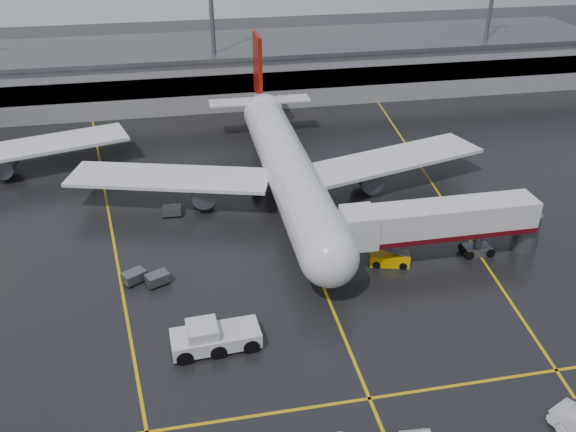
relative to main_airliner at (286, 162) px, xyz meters
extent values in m
plane|color=black|center=(0.00, -9.70, -4.21)|extent=(220.00, 220.00, 0.00)
cube|color=gold|center=(0.00, -9.70, -4.20)|extent=(0.25, 90.00, 0.02)
cube|color=gold|center=(0.00, -31.70, -4.20)|extent=(60.00, 0.25, 0.02)
cube|color=gold|center=(-20.00, 0.30, -4.20)|extent=(9.99, 69.35, 0.02)
cube|color=gold|center=(18.00, 0.30, -4.20)|extent=(7.57, 69.64, 0.02)
cube|color=gray|center=(0.00, 38.30, -0.21)|extent=(120.00, 18.00, 8.00)
cube|color=black|center=(0.00, 29.50, 0.29)|extent=(120.00, 0.40, 3.00)
cube|color=#595B60|center=(0.00, 38.30, 4.09)|extent=(122.00, 19.00, 0.60)
cylinder|color=#595B60|center=(-5.00, 32.30, 8.29)|extent=(0.70, 0.70, 25.00)
cylinder|color=#595B60|center=(40.00, 32.30, 8.29)|extent=(0.70, 0.70, 25.00)
cylinder|color=silver|center=(0.00, -1.70, -0.01)|extent=(5.20, 36.00, 5.20)
sphere|color=silver|center=(0.00, -19.70, -0.01)|extent=(5.20, 5.20, 5.20)
cone|color=silver|center=(0.00, 19.30, 0.59)|extent=(4.94, 8.00, 4.94)
cube|color=maroon|center=(0.00, 20.30, 5.49)|extent=(0.50, 5.50, 8.50)
cube|color=silver|center=(0.00, 19.30, 0.79)|extent=(14.00, 3.00, 0.25)
cube|color=silver|center=(-13.00, 0.30, -0.81)|extent=(22.80, 11.83, 0.40)
cube|color=silver|center=(13.00, 0.30, -0.81)|extent=(22.80, 11.83, 0.40)
cylinder|color=#595B60|center=(-9.50, -0.70, -2.21)|extent=(2.60, 4.50, 2.60)
cylinder|color=#595B60|center=(9.50, -0.70, -2.21)|extent=(2.60, 4.50, 2.60)
cylinder|color=#595B60|center=(0.00, -16.70, -3.21)|extent=(0.56, 0.56, 2.00)
cylinder|color=#595B60|center=(-3.20, 1.30, -3.21)|extent=(0.56, 0.56, 2.00)
cylinder|color=#595B60|center=(3.20, 1.30, -3.21)|extent=(0.56, 0.56, 2.00)
cylinder|color=black|center=(0.00, -16.70, -3.76)|extent=(0.40, 1.10, 1.10)
cylinder|color=black|center=(-3.20, 1.30, -3.66)|extent=(1.00, 1.40, 1.40)
cylinder|color=black|center=(3.20, 1.30, -3.66)|extent=(1.00, 1.40, 1.40)
cube|color=silver|center=(-29.00, 12.30, -0.81)|extent=(22.80, 11.83, 0.40)
cylinder|color=#595B60|center=(-32.50, 11.30, -2.21)|extent=(2.60, 4.50, 2.60)
cube|color=silver|center=(12.00, -15.70, 0.19)|extent=(18.00, 3.20, 3.00)
cube|color=#4F070D|center=(12.00, -15.70, -1.11)|extent=(18.00, 3.30, 0.50)
cube|color=silver|center=(3.80, -15.70, 0.19)|extent=(3.00, 3.40, 3.30)
cylinder|color=#595B60|center=(16.00, -15.70, -2.71)|extent=(0.80, 0.80, 3.00)
cube|color=#595B60|center=(16.00, -15.70, -3.76)|extent=(2.60, 1.60, 0.90)
cylinder|color=#595B60|center=(21.00, -15.70, -2.21)|extent=(2.40, 2.40, 4.00)
cylinder|color=black|center=(14.90, -15.70, -3.76)|extent=(0.90, 1.80, 0.90)
cylinder|color=black|center=(17.10, -15.70, -3.76)|extent=(0.90, 1.80, 0.90)
cube|color=silver|center=(-10.19, -24.21, -3.32)|extent=(7.07, 3.20, 1.18)
cube|color=silver|center=(-11.18, -24.27, -2.33)|extent=(2.52, 2.52, 0.99)
cube|color=black|center=(-11.18, -24.27, -2.33)|extent=(2.26, 2.26, 0.89)
cylinder|color=black|center=(-12.75, -24.37, -3.67)|extent=(1.47, 3.04, 1.28)
cylinder|color=black|center=(-10.19, -24.21, -3.67)|extent=(1.47, 3.04, 1.28)
cylinder|color=black|center=(-7.63, -24.04, -3.67)|extent=(1.47, 3.04, 1.28)
cube|color=#EEA200|center=(7.05, -15.74, -3.64)|extent=(4.02, 2.50, 1.14)
cube|color=#595B60|center=(7.05, -15.74, -2.55)|extent=(3.73, 1.86, 1.31)
cylinder|color=black|center=(5.85, -15.41, -3.90)|extent=(1.17, 1.90, 0.73)
cylinder|color=black|center=(8.25, -16.07, -3.90)|extent=(1.17, 1.90, 0.73)
cube|color=#595B60|center=(-14.63, -14.83, -3.56)|extent=(2.36, 2.03, 0.90)
cylinder|color=black|center=(-15.14, -15.62, -4.03)|extent=(0.40, 0.20, 0.40)
cylinder|color=black|center=(-13.69, -14.94, -4.03)|extent=(0.40, 0.20, 0.40)
cylinder|color=black|center=(-15.57, -14.72, -4.03)|extent=(0.40, 0.20, 0.40)
cylinder|color=black|center=(-14.12, -14.03, -4.03)|extent=(0.40, 0.20, 0.40)
cube|color=#595B60|center=(-16.72, -14.10, -3.56)|extent=(2.38, 2.15, 0.90)
cylinder|color=black|center=(-17.14, -14.95, -4.03)|extent=(0.40, 0.20, 0.40)
cylinder|color=black|center=(-15.78, -14.11, -4.03)|extent=(0.40, 0.20, 0.40)
cylinder|color=black|center=(-17.67, -14.10, -4.03)|extent=(0.40, 0.20, 0.40)
cylinder|color=black|center=(-16.30, -13.26, -4.03)|extent=(0.40, 0.20, 0.40)
cube|color=#595B60|center=(-13.01, -2.24, -3.56)|extent=(2.07, 1.41, 0.90)
cylinder|color=black|center=(-13.84, -2.69, -4.03)|extent=(0.40, 0.20, 0.40)
cylinder|color=black|center=(-12.24, -2.78, -4.03)|extent=(0.40, 0.20, 0.40)
cylinder|color=black|center=(-13.78, -1.69, -4.03)|extent=(0.40, 0.20, 0.40)
cylinder|color=black|center=(-12.19, -1.79, -4.03)|extent=(0.40, 0.20, 0.40)
camera|label=1|loc=(-11.56, -60.72, 28.13)|focal=37.52mm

